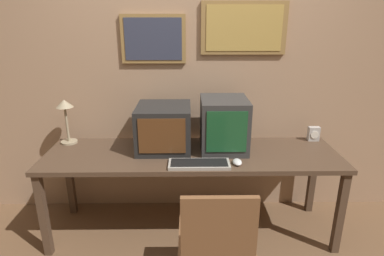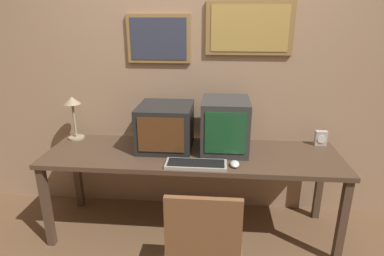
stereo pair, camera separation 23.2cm
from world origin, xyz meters
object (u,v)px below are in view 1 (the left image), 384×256
(desk_clock, at_px, (314,134))
(office_chair, at_px, (215,253))
(monitor_left, at_px, (164,127))
(keyboard_main, at_px, (199,164))
(desk_lamp, at_px, (65,112))
(mouse_near_keyboard, at_px, (237,162))
(monitor_right, at_px, (224,124))

(desk_clock, bearing_deg, office_chair, -133.14)
(monitor_left, distance_m, keyboard_main, 0.46)
(desk_lamp, relative_size, office_chair, 0.45)
(mouse_near_keyboard, distance_m, office_chair, 0.66)
(desk_clock, bearing_deg, monitor_right, -168.01)
(keyboard_main, relative_size, mouse_near_keyboard, 4.20)
(monitor_right, height_order, desk_clock, monitor_right)
(monitor_right, distance_m, desk_clock, 0.83)
(mouse_near_keyboard, height_order, desk_lamp, desk_lamp)
(keyboard_main, distance_m, desk_lamp, 1.22)
(mouse_near_keyboard, xyz_separation_m, desk_clock, (0.73, 0.47, 0.04))
(keyboard_main, bearing_deg, desk_clock, 25.80)
(monitor_right, relative_size, desk_lamp, 1.10)
(office_chair, bearing_deg, monitor_right, 81.65)
(keyboard_main, distance_m, desk_clock, 1.12)
(monitor_right, xyz_separation_m, keyboard_main, (-0.21, -0.32, -0.20))
(monitor_right, bearing_deg, mouse_near_keyboard, -76.35)
(mouse_near_keyboard, relative_size, desk_lamp, 0.28)
(monitor_right, xyz_separation_m, office_chair, (-0.12, -0.81, -0.56))
(keyboard_main, height_order, mouse_near_keyboard, mouse_near_keyboard)
(mouse_near_keyboard, height_order, desk_clock, desk_clock)
(monitor_left, bearing_deg, desk_clock, 6.81)
(monitor_right, distance_m, office_chair, 1.00)
(keyboard_main, xyz_separation_m, desk_clock, (1.01, 0.49, 0.05))
(mouse_near_keyboard, xyz_separation_m, desk_lamp, (-1.37, 0.44, 0.26))
(monitor_left, relative_size, office_chair, 0.52)
(desk_clock, distance_m, office_chair, 1.41)
(keyboard_main, bearing_deg, office_chair, -80.15)
(monitor_left, xyz_separation_m, mouse_near_keyboard, (0.55, -0.32, -0.16))
(keyboard_main, xyz_separation_m, office_chair, (0.09, -0.50, -0.37))
(monitor_left, xyz_separation_m, desk_clock, (1.28, 0.15, -0.12))
(monitor_right, distance_m, desk_lamp, 1.31)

